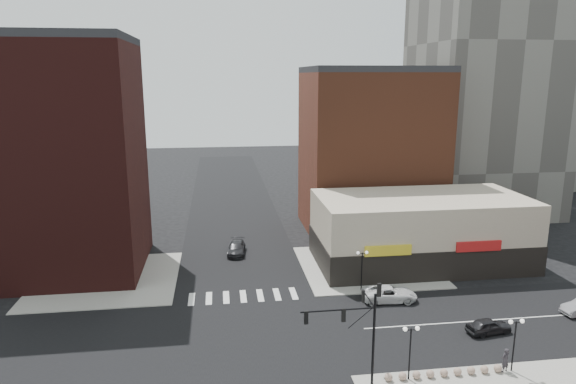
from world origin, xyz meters
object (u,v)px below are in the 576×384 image
object	(u,v)px
street_lamp_ne	(362,260)
pedestrian	(505,360)
dark_sedan_east	(489,326)
traffic_signal	(359,320)
dark_sedan_north	(237,248)
street_lamp_se_b	(515,332)
white_suv	(389,294)
street_lamp_se_a	(411,339)

from	to	relation	value
street_lamp_ne	pedestrian	distance (m)	17.38
dark_sedan_east	pedestrian	bearing A→B (deg)	153.76
traffic_signal	dark_sedan_north	bearing A→B (deg)	104.56
traffic_signal	street_lamp_se_b	bearing A→B (deg)	-0.82
street_lamp_ne	white_suv	world-z (taller)	street_lamp_ne
white_suv	street_lamp_se_b	bearing A→B (deg)	-155.46
dark_sedan_east	dark_sedan_north	world-z (taller)	dark_sedan_north
traffic_signal	street_lamp_ne	world-z (taller)	traffic_signal
street_lamp_se_a	dark_sedan_east	distance (m)	11.32
street_lamp_se_b	street_lamp_se_a	bearing A→B (deg)	180.00
dark_sedan_north	dark_sedan_east	bearing A→B (deg)	-41.90
street_lamp_ne	dark_sedan_east	size ratio (longest dim) A/B	1.06
street_lamp_se_a	pedestrian	world-z (taller)	street_lamp_se_a
street_lamp_se_b	white_suv	xyz separation A→B (m)	(-4.95, 13.23, -2.54)
street_lamp_se_a	dark_sedan_east	size ratio (longest dim) A/B	1.06
street_lamp_se_b	dark_sedan_east	world-z (taller)	street_lamp_se_b
street_lamp_se_a	white_suv	distance (m)	13.81
traffic_signal	street_lamp_ne	distance (m)	16.62
white_suv	dark_sedan_north	distance (m)	21.26
street_lamp_se_a	street_lamp_se_b	bearing A→B (deg)	0.00
street_lamp_ne	street_lamp_se_b	bearing A→B (deg)	-66.37
traffic_signal	street_lamp_se_a	xyz separation A→B (m)	(3.76, -0.17, -1.67)
street_lamp_se_b	white_suv	bearing A→B (deg)	110.54
white_suv	street_lamp_ne	bearing A→B (deg)	40.40
street_lamp_ne	white_suv	size ratio (longest dim) A/B	0.77
white_suv	dark_sedan_east	size ratio (longest dim) A/B	1.37
pedestrian	street_lamp_se_a	bearing A→B (deg)	-20.43
street_lamp_se_a	dark_sedan_north	size ratio (longest dim) A/B	0.83
street_lamp_ne	pedestrian	size ratio (longest dim) A/B	2.23
dark_sedan_north	street_lamp_ne	bearing A→B (deg)	-40.19
street_lamp_se_a	street_lamp_se_b	distance (m)	8.00
traffic_signal	street_lamp_ne	size ratio (longest dim) A/B	1.87
white_suv	pedestrian	xyz separation A→B (m)	(4.37, -13.23, 0.31)
dark_sedan_east	pedestrian	distance (m)	6.14
dark_sedan_east	dark_sedan_north	xyz separation A→B (m)	(-20.60, 23.16, 0.06)
white_suv	pedestrian	bearing A→B (deg)	-157.69
pedestrian	dark_sedan_north	bearing A→B (deg)	-77.63
white_suv	dark_sedan_north	size ratio (longest dim) A/B	1.07
dark_sedan_east	pedestrian	xyz separation A→B (m)	(-1.93, -5.81, 0.39)
street_lamp_ne	white_suv	xyz separation A→B (m)	(2.05, -2.77, -2.54)
street_lamp_ne	dark_sedan_north	world-z (taller)	street_lamp_ne
street_lamp_se_b	dark_sedan_east	size ratio (longest dim) A/B	1.06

